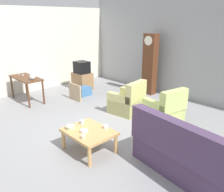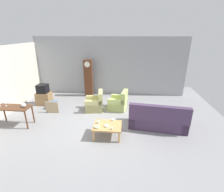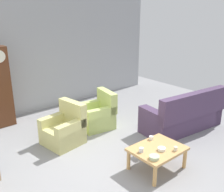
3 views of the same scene
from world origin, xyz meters
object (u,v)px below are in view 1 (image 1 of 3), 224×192
at_px(framed_picture_leaning, 75,92).
at_px(bowl_shallow_green, 70,127).
at_px(wine_glass_mid, 23,72).
at_px(bowl_white_stacked, 84,131).
at_px(tv_stand_cabinet, 82,81).
at_px(cup_cream_tall, 83,137).
at_px(glass_dome_cloche, 32,77).
at_px(cup_blue_rimmed, 82,122).
at_px(tv_crt, 82,67).
at_px(couch_floral, 192,158).
at_px(storage_box_blue, 84,91).
at_px(grandfather_clock, 150,64).
at_px(cup_white_porcelain, 105,127).
at_px(armchair_olive_near, 128,102).
at_px(wine_glass_tall, 19,71).
at_px(coffee_table_wood, 89,133).
at_px(console_table_dark, 26,81).
at_px(armchair_olive_far, 165,111).

xyz_separation_m(framed_picture_leaning, bowl_shallow_green, (2.36, -1.74, 0.20)).
bearing_deg(wine_glass_mid, bowl_white_stacked, -7.90).
distance_m(tv_stand_cabinet, cup_cream_tall, 4.55).
height_order(glass_dome_cloche, cup_blue_rimmed, glass_dome_cloche).
xyz_separation_m(tv_crt, glass_dome_cloche, (0.27, -2.00, 0.03)).
bearing_deg(couch_floral, storage_box_blue, 164.29).
bearing_deg(framed_picture_leaning, couch_floral, -10.44).
xyz_separation_m(couch_floral, grandfather_clock, (-3.32, 3.10, 0.67)).
xyz_separation_m(tv_crt, cup_white_porcelain, (3.63, -2.12, -0.35)).
relative_size(armchair_olive_near, bowl_shallow_green, 5.01).
relative_size(bowl_shallow_green, wine_glass_tall, 1.07).
bearing_deg(coffee_table_wood, cup_blue_rimmed, 164.34).
xyz_separation_m(console_table_dark, wine_glass_mid, (-0.28, 0.04, 0.24)).
xyz_separation_m(grandfather_clock, wine_glass_tall, (-2.64, -3.39, -0.14)).
relative_size(armchair_olive_far, cup_white_porcelain, 10.75).
xyz_separation_m(tv_stand_cabinet, glass_dome_cloche, (0.27, -2.00, 0.55)).
distance_m(coffee_table_wood, cup_cream_tall, 0.34).
bearing_deg(glass_dome_cloche, cup_white_porcelain, -2.11).
height_order(armchair_olive_near, cup_cream_tall, armchair_olive_near).
height_order(armchair_olive_near, wine_glass_mid, wine_glass_mid).
bearing_deg(coffee_table_wood, armchair_olive_near, 112.46).
relative_size(couch_floral, console_table_dark, 1.68).
height_order(armchair_olive_far, bowl_shallow_green, armchair_olive_far).
bearing_deg(cup_blue_rimmed, tv_stand_cabinet, 143.53).
xyz_separation_m(console_table_dark, storage_box_blue, (0.76, 1.63, -0.52)).
bearing_deg(tv_crt, bowl_white_stacked, -36.03).
relative_size(grandfather_clock, bowl_shallow_green, 11.06).
xyz_separation_m(bowl_shallow_green, wine_glass_mid, (-3.60, 0.64, 0.43)).
height_order(bowl_white_stacked, bowl_shallow_green, bowl_shallow_green).
height_order(cup_blue_rimmed, bowl_white_stacked, cup_blue_rimmed).
height_order(console_table_dark, cup_white_porcelain, console_table_dark).
bearing_deg(cup_cream_tall, tv_crt, 143.70).
bearing_deg(tv_crt, console_table_dark, -94.65).
relative_size(couch_floral, grandfather_clock, 1.08).
xyz_separation_m(tv_stand_cabinet, bowl_shallow_green, (3.15, -2.63, 0.16)).
xyz_separation_m(framed_picture_leaning, wine_glass_mid, (-1.24, -1.10, 0.64)).
relative_size(tv_crt, cup_white_porcelain, 5.61).
relative_size(coffee_table_wood, wine_glass_tall, 5.61).
height_order(grandfather_clock, wine_glass_mid, grandfather_clock).
relative_size(armchair_olive_near, tv_crt, 1.92).
height_order(grandfather_clock, storage_box_blue, grandfather_clock).
bearing_deg(storage_box_blue, armchair_olive_far, 2.93).
distance_m(storage_box_blue, wine_glass_mid, 2.04).
height_order(bowl_shallow_green, wine_glass_mid, wine_glass_mid).
height_order(couch_floral, cup_white_porcelain, couch_floral).
bearing_deg(wine_glass_mid, storage_box_blue, 56.99).
distance_m(tv_stand_cabinet, glass_dome_cloche, 2.09).
distance_m(bowl_white_stacked, bowl_shallow_green, 0.33).
height_order(console_table_dark, wine_glass_mid, wine_glass_mid).
relative_size(armchair_olive_near, wine_glass_tall, 5.38).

